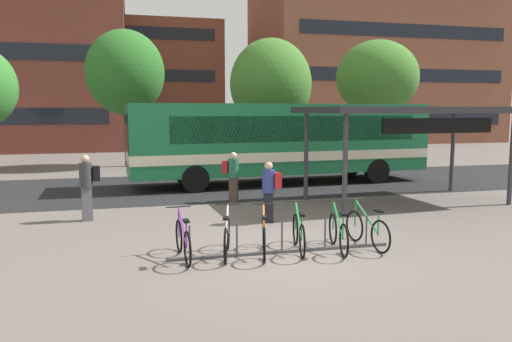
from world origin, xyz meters
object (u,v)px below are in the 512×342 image
at_px(parked_bicycle_silver_1, 227,237).
at_px(parked_bicycle_green_3, 299,234).
at_px(parked_bicycle_orange_2, 264,237).
at_px(transit_shelter, 409,113).
at_px(city_bus, 280,140).
at_px(parked_bicycle_purple_0, 183,241).
at_px(commuter_red_pack_1, 232,174).
at_px(parked_bicycle_green_4, 338,233).
at_px(street_tree_0, 125,73).
at_px(commuter_red_pack_0, 270,188).
at_px(parked_bicycle_green_5, 367,230).
at_px(commuter_black_pack_2, 87,183).
at_px(street_tree_1, 271,84).
at_px(street_tree_3, 377,78).

bearing_deg(parked_bicycle_silver_1, parked_bicycle_green_3, -78.33).
distance_m(parked_bicycle_orange_2, transit_shelter, 7.83).
bearing_deg(parked_bicycle_silver_1, city_bus, -9.30).
xyz_separation_m(parked_bicycle_purple_0, commuter_red_pack_1, (2.15, 5.70, 0.55)).
xyz_separation_m(parked_bicycle_green_4, street_tree_0, (-4.45, 17.10, 4.47)).
height_order(transit_shelter, commuter_red_pack_0, transit_shelter).
xyz_separation_m(parked_bicycle_silver_1, parked_bicycle_green_5, (3.08, -0.10, 0.00)).
height_order(transit_shelter, commuter_red_pack_1, transit_shelter).
height_order(parked_bicycle_purple_0, commuter_black_pack_2, commuter_black_pack_2).
bearing_deg(street_tree_0, parked_bicycle_silver_1, -82.94).
bearing_deg(parked_bicycle_purple_0, street_tree_0, 0.21).
height_order(street_tree_1, street_tree_3, street_tree_3).
distance_m(transit_shelter, commuter_black_pack_2, 9.88).
relative_size(city_bus, parked_bicycle_green_4, 7.14).
xyz_separation_m(parked_bicycle_orange_2, parked_bicycle_green_3, (0.78, 0.09, 0.00)).
bearing_deg(street_tree_0, parked_bicycle_orange_2, -80.54).
relative_size(parked_bicycle_green_5, commuter_red_pack_0, 1.06).
distance_m(city_bus, parked_bicycle_silver_1, 10.08).
relative_size(parked_bicycle_green_4, commuter_red_pack_1, 1.04).
distance_m(parked_bicycle_silver_1, street_tree_0, 17.60).
bearing_deg(transit_shelter, street_tree_3, 63.10).
distance_m(parked_bicycle_green_3, parked_bicycle_green_5, 1.55).
distance_m(city_bus, parked_bicycle_purple_0, 10.49).
relative_size(parked_bicycle_purple_0, parked_bicycle_green_4, 1.01).
bearing_deg(city_bus, parked_bicycle_green_3, 72.20).
distance_m(parked_bicycle_orange_2, commuter_black_pack_2, 5.67).
bearing_deg(parked_bicycle_green_3, transit_shelter, -38.60).
relative_size(commuter_black_pack_2, street_tree_0, 0.25).
relative_size(commuter_red_pack_1, street_tree_1, 0.25).
bearing_deg(transit_shelter, parked_bicycle_green_3, -143.12).
height_order(parked_bicycle_orange_2, parked_bicycle_green_3, same).
height_order(city_bus, commuter_red_pack_1, city_bus).
xyz_separation_m(parked_bicycle_green_5, street_tree_1, (1.91, 14.46, 3.85)).
relative_size(city_bus, parked_bicycle_orange_2, 7.22).
bearing_deg(parked_bicycle_silver_1, street_tree_0, 20.79).
bearing_deg(commuter_black_pack_2, city_bus, -155.02).
xyz_separation_m(city_bus, parked_bicycle_purple_0, (-4.80, -9.23, -1.39)).
bearing_deg(parked_bicycle_purple_0, city_bus, -31.32).
bearing_deg(street_tree_1, city_bus, -101.85).
bearing_deg(street_tree_1, parked_bicycle_green_3, -103.51).
bearing_deg(transit_shelter, street_tree_0, 121.47).
bearing_deg(commuter_black_pack_2, parked_bicycle_green_5, 134.18).
relative_size(city_bus, street_tree_1, 1.87).
bearing_deg(parked_bicycle_green_5, street_tree_3, -34.37).
relative_size(parked_bicycle_green_3, street_tree_0, 0.24).
bearing_deg(parked_bicycle_silver_1, street_tree_3, -22.36).
bearing_deg(commuter_black_pack_2, parked_bicycle_green_4, 130.00).
distance_m(parked_bicycle_green_4, commuter_red_pack_1, 6.00).
height_order(parked_bicycle_orange_2, commuter_black_pack_2, commuter_black_pack_2).
height_order(parked_bicycle_purple_0, street_tree_0, street_tree_0).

